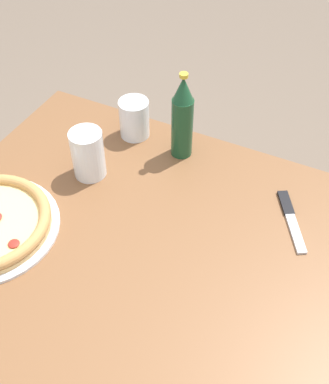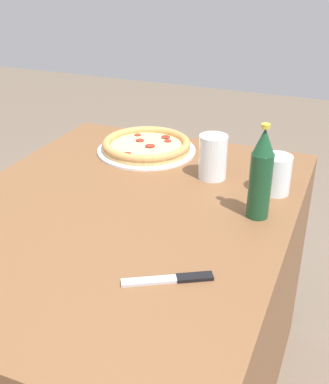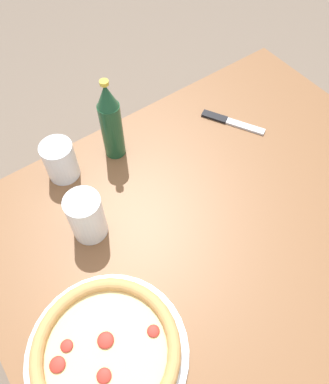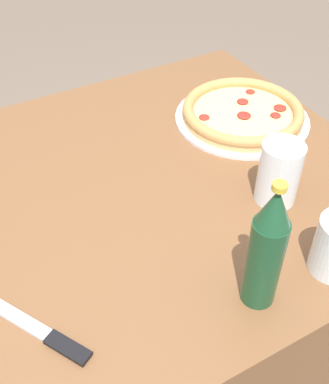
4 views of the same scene
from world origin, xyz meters
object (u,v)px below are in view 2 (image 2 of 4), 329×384
Objects in this scene: beer_bottle at (261,174)px; glass_lemonade at (276,176)px; pizza_pepperoni at (146,146)px; knife at (172,279)px; glass_red_wine at (213,158)px.

glass_lemonade is at bearing -5.55° from beer_bottle.
beer_bottle is (-0.29, -0.44, 0.10)m from pizza_pepperoni.
knife is (-0.63, -0.34, -0.02)m from pizza_pepperoni.
glass_lemonade is 0.17m from beer_bottle.
beer_bottle is 0.37m from knife.
knife is at bearing -171.76° from glass_red_wine.
glass_red_wine reaches higher than glass_lemonade.
beer_bottle is at bearing -135.33° from glass_red_wine.
pizza_pepperoni is at bearing 67.06° from glass_red_wine.
glass_red_wine is (0.03, 0.19, 0.01)m from glass_lemonade.
glass_red_wine is 0.26m from beer_bottle.
beer_bottle is at bearing -123.35° from pizza_pepperoni.
glass_lemonade is 0.83× the size of glass_red_wine.
glass_lemonade is 0.50m from knife.
glass_red_wine is at bearing -112.94° from pizza_pepperoni.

